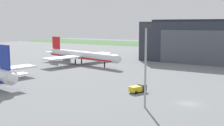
{
  "coord_description": "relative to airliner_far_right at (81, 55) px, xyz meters",
  "views": [
    {
      "loc": [
        18.01,
        -62.2,
        18.14
      ],
      "look_at": [
        -30.61,
        16.24,
        5.21
      ],
      "focal_mm": 45.02,
      "sensor_mm": 36.0,
      "label": 1
    }
  ],
  "objects": [
    {
      "name": "airliner_far_right",
      "position": [
        0.0,
        0.0,
        0.0
      ],
      "size": [
        46.17,
        36.44,
        11.88
      ],
      "color": "silver",
      "rests_on": "ground_plane"
    },
    {
      "name": "ground_plane",
      "position": [
        60.53,
        -37.54,
        -3.96
      ],
      "size": [
        440.0,
        440.0,
        0.0
      ],
      "primitive_type": "plane",
      "color": "slate"
    },
    {
      "name": "stair_truck",
      "position": [
        46.01,
        -34.14,
        -2.87
      ],
      "size": [
        3.66,
        5.1,
        2.01
      ],
      "color": "#2D2D33",
      "rests_on": "ground_plane"
    },
    {
      "name": "apron_light_mast",
      "position": [
        53.3,
        -45.37,
        6.69
      ],
      "size": [
        2.4,
        0.5,
        18.08
      ],
      "color": "#99999E",
      "rests_on": "ground_plane"
    }
  ]
}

